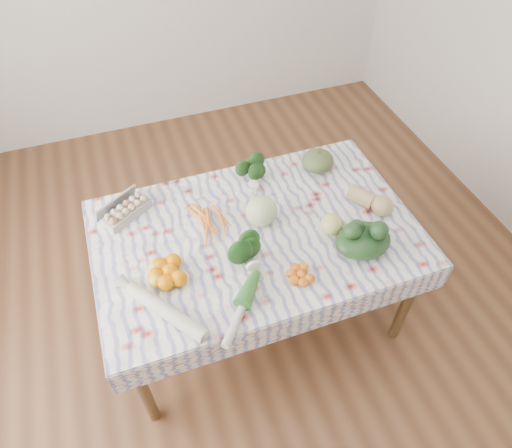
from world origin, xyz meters
The scene contains 16 objects.
ground centered at (0.00, 0.00, 0.00)m, with size 4.50×4.50×0.00m, color brown.
dining_table centered at (0.00, 0.00, 0.68)m, with size 1.60×1.00×0.75m.
tablecloth centered at (0.00, 0.00, 0.76)m, with size 1.66×1.06×0.01m, color white.
egg_carton centered at (-0.61, 0.33, 0.80)m, with size 0.27×0.11×0.07m, color #A4A39E.
carrot_bunch centered at (-0.20, 0.13, 0.78)m, with size 0.21×0.19×0.04m, color orange.
kale_bunch centered at (0.11, 0.35, 0.83)m, with size 0.15×0.13×0.13m, color #173913.
kabocha_squash centered at (0.51, 0.35, 0.82)m, with size 0.19×0.19×0.12m, color #495B2F.
cabbage centered at (0.05, 0.06, 0.84)m, with size 0.16×0.16×0.16m, color #B4C887.
butternut_squash centered at (0.64, -0.04, 0.82)m, with size 0.11×0.25×0.11m, color tan.
orange_cluster centered at (-0.48, -0.13, 0.80)m, with size 0.25×0.25×0.08m, color #FF8400.
broccoli centered at (-0.10, -0.18, 0.82)m, with size 0.17×0.17×0.12m, color #174313.
mandarin_cluster centered at (0.10, -0.34, 0.79)m, with size 0.16×0.16×0.05m, color orange.
grapefruit centered at (0.36, -0.13, 0.82)m, with size 0.11×0.11×0.11m, color #CFC969.
spinach_bag centered at (0.46, -0.28, 0.82)m, with size 0.28×0.23×0.12m, color black.
daikon centered at (-0.54, -0.33, 0.80)m, with size 0.07×0.07×0.46m, color beige.
leek centered at (-0.22, -0.43, 0.78)m, with size 0.04×0.04×0.38m, color beige.
Camera 1 is at (-0.52, -1.47, 2.53)m, focal length 32.00 mm.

